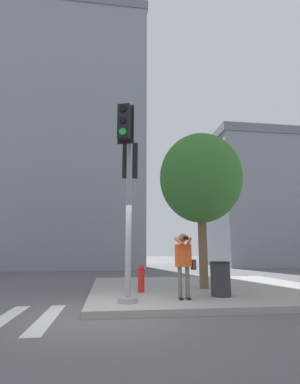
{
  "coord_description": "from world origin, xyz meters",
  "views": [
    {
      "loc": [
        0.02,
        -7.04,
        1.36
      ],
      "look_at": [
        1.09,
        0.8,
        2.93
      ],
      "focal_mm": 28.0,
      "sensor_mm": 36.0,
      "label": 1
    }
  ],
  "objects_px": {
    "street_tree": "(201,178)",
    "trash_bin": "(220,279)",
    "traffic_signal_pole": "(128,175)",
    "fire_hydrant": "(141,279)",
    "person_photographer": "(184,259)"
  },
  "relations": [
    {
      "from": "fire_hydrant",
      "to": "street_tree",
      "type": "bearing_deg",
      "value": 16.9
    },
    {
      "from": "traffic_signal_pole",
      "to": "person_photographer",
      "type": "relative_size",
      "value": 3.11
    },
    {
      "from": "street_tree",
      "to": "trash_bin",
      "type": "bearing_deg",
      "value": -92.85
    },
    {
      "from": "street_tree",
      "to": "trash_bin",
      "type": "xyz_separation_m",
      "value": [
        -0.09,
        -1.74,
        -3.26
      ]
    },
    {
      "from": "traffic_signal_pole",
      "to": "trash_bin",
      "type": "distance_m",
      "value": 3.81
    },
    {
      "from": "street_tree",
      "to": "trash_bin",
      "type": "relative_size",
      "value": 5.77
    },
    {
      "from": "street_tree",
      "to": "fire_hydrant",
      "type": "relative_size",
      "value": 6.67
    },
    {
      "from": "trash_bin",
      "to": "street_tree",
      "type": "bearing_deg",
      "value": 87.15
    },
    {
      "from": "street_tree",
      "to": "traffic_signal_pole",
      "type": "bearing_deg",
      "value": -138.05
    },
    {
      "from": "traffic_signal_pole",
      "to": "street_tree",
      "type": "relative_size",
      "value": 0.97
    },
    {
      "from": "person_photographer",
      "to": "street_tree",
      "type": "distance_m",
      "value": 3.64
    },
    {
      "from": "person_photographer",
      "to": "traffic_signal_pole",
      "type": "bearing_deg",
      "value": -167.58
    },
    {
      "from": "traffic_signal_pole",
      "to": "person_photographer",
      "type": "height_order",
      "value": "traffic_signal_pole"
    },
    {
      "from": "person_photographer",
      "to": "trash_bin",
      "type": "height_order",
      "value": "person_photographer"
    },
    {
      "from": "traffic_signal_pole",
      "to": "fire_hydrant",
      "type": "distance_m",
      "value": 3.32
    }
  ]
}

